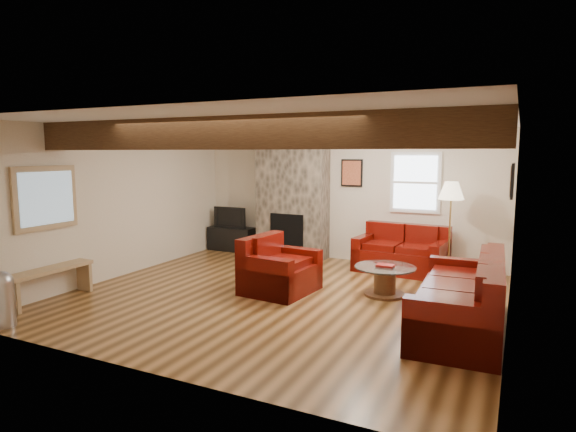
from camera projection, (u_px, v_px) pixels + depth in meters
name	position (u px, v px, depth m)	size (l,w,h in m)	color
room	(281.00, 211.00, 6.86)	(8.00, 8.00, 8.00)	#4F3115
oak_beam	(233.00, 133.00, 5.61)	(6.00, 0.36, 0.38)	#331C0F
chimney_breast	(292.00, 197.00, 9.52)	(1.40, 0.67, 2.50)	#3C362E
back_window	(415.00, 182.00, 8.66)	(0.90, 0.08, 1.10)	white
hatch_window	(46.00, 198.00, 6.77)	(0.08, 1.00, 0.90)	tan
ceiling_dome	(362.00, 128.00, 7.12)	(0.40, 0.40, 0.18)	white
artwork_back	(352.00, 173.00, 9.16)	(0.42, 0.06, 0.52)	black
artwork_right	(512.00, 181.00, 5.79)	(0.06, 0.55, 0.42)	black
sofa_three	(459.00, 293.00, 5.68)	(2.25, 0.94, 0.87)	#4D0B05
loveseat	(401.00, 249.00, 8.43)	(1.53, 0.88, 0.81)	#4D0B05
armchair_red	(280.00, 265.00, 7.20)	(1.03, 0.91, 0.84)	#4D0B05
coffee_table	(385.00, 281.00, 7.04)	(0.89, 0.89, 0.46)	#432715
tv_cabinet	(232.00, 239.00, 10.31)	(1.01, 0.40, 0.50)	black
television	(232.00, 217.00, 10.24)	(0.76, 0.10, 0.44)	black
floor_lamp	(451.00, 196.00, 7.88)	(0.41, 0.41, 1.61)	tan
pine_bench	(51.00, 285.00, 6.78)	(0.29, 1.26, 0.47)	tan
pedal_bin	(2.00, 299.00, 5.77)	(0.27, 0.27, 0.68)	#B1B1B7
coal_bucket	(264.00, 253.00, 9.21)	(0.35, 0.35, 0.33)	gray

